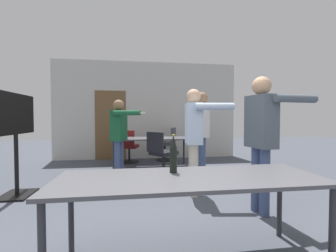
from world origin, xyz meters
The scene contains 12 objects.
back_wall centered at (-0.03, 5.41, 1.46)m, with size 5.53×0.12×2.94m.
conference_table_near centered at (0.09, 0.30, 0.68)m, with size 2.18×0.75×0.74m.
conference_table_far centered at (0.03, 4.06, 0.68)m, with size 1.91×0.80×0.74m.
tv_screen centered at (-2.22, 2.31, 1.02)m, with size 0.44×1.17×1.62m.
person_right_polo centered at (0.99, 2.90, 1.07)m, with size 0.78×0.66×1.76m.
person_left_plaid centered at (-0.68, 3.13, 0.97)m, with size 0.68×0.73×1.60m.
person_near_casual centered at (1.25, 1.17, 1.07)m, with size 0.83×0.59×1.76m.
person_center_tall centered at (0.58, 1.99, 1.02)m, with size 0.76×0.71×1.69m.
office_chair_far_right centered at (0.18, 3.21, 0.45)m, with size 0.69×0.68×0.94m.
office_chair_near_pushed centered at (-0.56, 4.75, 0.42)m, with size 0.57×0.62×0.91m.
office_chair_mid_tucked centered at (0.55, 4.97, 0.45)m, with size 0.65×0.61×0.96m.
beer_bottle centered at (-0.02, 0.46, 0.90)m, with size 0.07×0.07×0.34m.
Camera 1 is at (-0.35, -1.50, 1.22)m, focal length 24.00 mm.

